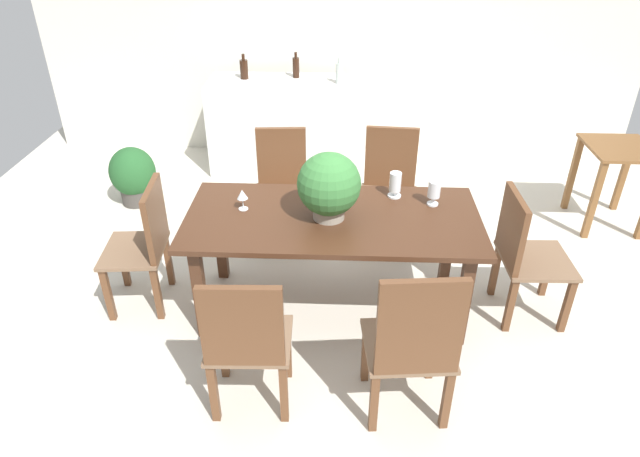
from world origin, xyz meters
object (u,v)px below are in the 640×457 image
chair_far_right (389,181)px  wine_bottle_clear (296,67)px  potted_plant_floor (133,175)px  wine_bottle_tall (339,73)px  crystal_vase_center_near (395,184)px  chair_near_left (246,340)px  chair_foot_end (523,251)px  chair_near_right (413,342)px  wine_glass (242,195)px  side_table (615,167)px  flower_centerpiece (329,186)px  kitchen_counter (288,125)px  crystal_vase_left (434,190)px  wine_bottle_dark (244,69)px  dining_table (333,228)px  chair_far_left (282,181)px  chair_head_end (146,240)px

chair_far_right → wine_bottle_clear: (-0.88, 1.54, 0.51)m
chair_far_right → potted_plant_floor: bearing=172.0°
wine_bottle_tall → crystal_vase_center_near: bearing=-78.1°
chair_near_left → chair_foot_end: 1.95m
chair_near_left → crystal_vase_center_near: bearing=-126.3°
wine_bottle_tall → chair_near_right: bearing=-82.2°
wine_glass → side_table: bearing=22.2°
wine_bottle_tall → potted_plant_floor: wine_bottle_tall is taller
flower_centerpiece → kitchen_counter: 2.48m
chair_far_right → crystal_vase_left: size_ratio=5.49×
flower_centerpiece → wine_bottle_dark: (-0.93, 2.45, 0.06)m
kitchen_counter → side_table: (2.91, -1.07, 0.08)m
kitchen_counter → side_table: 3.10m
dining_table → side_table: 2.71m
wine_bottle_clear → crystal_vase_left: bearing=-64.3°
chair_far_right → kitchen_counter: bearing=129.0°
wine_bottle_tall → wine_bottle_clear: bearing=156.8°
wine_glass → chair_far_right: bearing=40.4°
chair_near_right → chair_far_left: size_ratio=1.09×
chair_far_left → wine_bottle_dark: bearing=105.3°
chair_far_left → flower_centerpiece: 1.15m
chair_far_left → crystal_vase_left: size_ratio=5.39×
crystal_vase_left → potted_plant_floor: crystal_vase_left is taller
flower_centerpiece → side_table: 2.78m
chair_foot_end → chair_far_right: (-0.83, 0.96, 0.02)m
chair_near_right → chair_foot_end: bearing=-136.1°
wine_bottle_tall → potted_plant_floor: 2.20m
wine_bottle_clear → potted_plant_floor: wine_bottle_clear is taller
wine_glass → chair_near_right: bearing=-44.9°
wine_bottle_dark → chair_foot_end: bearing=-47.5°
wine_bottle_dark → chair_head_end: bearing=-97.5°
chair_near_right → wine_bottle_dark: bearing=-73.0°
chair_head_end → crystal_vase_center_near: (1.70, 0.29, 0.33)m
kitchen_counter → wine_bottle_dark: 0.72m
flower_centerpiece → kitchen_counter: bearing=101.8°
wine_glass → side_table: wine_glass is taller
wine_glass → crystal_vase_left: bearing=5.4°
crystal_vase_left → chair_far_right: bearing=106.6°
chair_far_left → crystal_vase_left: 1.39m
chair_far_right → wine_bottle_dark: 2.09m
crystal_vase_left → wine_bottle_tall: wine_bottle_tall is taller
chair_foot_end → chair_far_left: bearing=59.3°
wine_bottle_clear → chair_far_left: bearing=-90.1°
chair_far_right → wine_bottle_clear: wine_bottle_clear is taller
wine_bottle_dark → dining_table: bearing=-68.5°
chair_head_end → chair_near_left: bearing=36.5°
crystal_vase_left → potted_plant_floor: size_ratio=0.32×
chair_near_right → potted_plant_floor: (-2.35, 2.45, -0.27)m
flower_centerpiece → kitchen_counter: size_ratio=0.28×
chair_head_end → crystal_vase_left: bearing=90.4°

